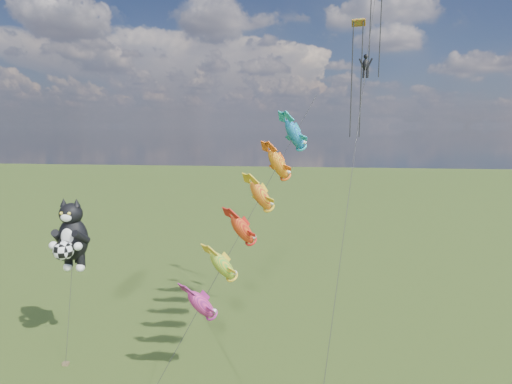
# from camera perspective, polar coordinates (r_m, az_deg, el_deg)

# --- Properties ---
(cat_kite_rig) EXTENTS (2.44, 4.16, 10.96)m
(cat_kite_rig) POSITION_cam_1_polar(r_m,az_deg,el_deg) (33.21, -23.42, -5.35)
(cat_kite_rig) COLOR brown
(cat_kite_rig) RESTS_ON ground
(fish_windsock_rig) EXTENTS (9.69, 12.83, 18.29)m
(fish_windsock_rig) POSITION_cam_1_polar(r_m,az_deg,el_deg) (28.49, -0.58, -2.79)
(fish_windsock_rig) COLOR brown
(fish_windsock_rig) RESTS_ON ground
(parafoil_rig) EXTENTS (5.07, 17.12, 26.81)m
(parafoil_rig) POSITION_cam_1_polar(r_m,az_deg,el_deg) (31.17, 14.38, 16.86)
(parafoil_rig) COLOR brown
(parafoil_rig) RESTS_ON ground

